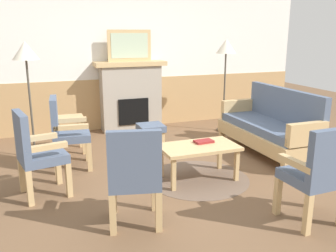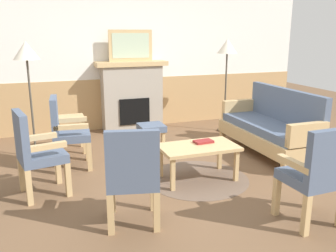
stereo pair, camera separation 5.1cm
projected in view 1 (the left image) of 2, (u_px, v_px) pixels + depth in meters
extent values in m
plane|color=brown|center=(177.00, 172.00, 4.79)|extent=(14.00, 14.00, 0.00)
cube|color=white|center=(126.00, 57.00, 6.81)|extent=(7.20, 0.12, 2.70)
cube|color=tan|center=(129.00, 103.00, 6.97)|extent=(7.20, 0.02, 0.95)
cube|color=#A39989|center=(131.00, 98.00, 6.77)|extent=(1.10, 0.36, 1.20)
cube|color=black|center=(134.00, 112.00, 6.66)|extent=(0.56, 0.02, 0.48)
cube|color=tan|center=(130.00, 64.00, 6.61)|extent=(1.30, 0.44, 0.08)
cube|color=tan|center=(129.00, 46.00, 6.53)|extent=(0.80, 0.03, 0.56)
cube|color=#B2C6A8|center=(130.00, 46.00, 6.51)|extent=(0.68, 0.01, 0.44)
cube|color=tan|center=(222.00, 136.00, 6.21)|extent=(0.08, 0.08, 0.16)
cube|color=tan|center=(284.00, 169.00, 4.68)|extent=(0.08, 0.08, 0.16)
cube|color=tan|center=(252.00, 132.00, 6.41)|extent=(0.08, 0.08, 0.16)
cube|color=tan|center=(321.00, 164.00, 4.88)|extent=(0.08, 0.08, 0.16)
cube|color=tan|center=(266.00, 137.00, 5.50)|extent=(0.70, 1.80, 0.20)
cube|color=slate|center=(267.00, 126.00, 5.46)|extent=(0.60, 1.70, 0.12)
cube|color=slate|center=(285.00, 105.00, 5.48)|extent=(0.10, 1.70, 0.50)
cube|color=tan|center=(238.00, 108.00, 6.20)|extent=(0.60, 0.10, 0.30)
cube|color=tan|center=(307.00, 134.00, 4.66)|extent=(0.60, 0.10, 0.30)
cube|color=tan|center=(174.00, 174.00, 4.20)|extent=(0.05, 0.05, 0.40)
cube|color=tan|center=(237.00, 165.00, 4.49)|extent=(0.05, 0.05, 0.40)
cube|color=tan|center=(161.00, 162.00, 4.60)|extent=(0.05, 0.05, 0.40)
cube|color=tan|center=(220.00, 154.00, 4.89)|extent=(0.05, 0.05, 0.40)
cube|color=tan|center=(199.00, 147.00, 4.49)|extent=(0.96, 0.56, 0.04)
cylinder|color=brown|center=(198.00, 178.00, 4.60)|extent=(1.29, 1.29, 0.01)
cube|color=maroon|center=(204.00, 141.00, 4.60)|extent=(0.25, 0.16, 0.03)
cube|color=tan|center=(145.00, 142.00, 5.68)|extent=(0.05, 0.05, 0.26)
cube|color=tan|center=(163.00, 140.00, 5.79)|extent=(0.05, 0.05, 0.26)
cube|color=tan|center=(140.00, 137.00, 5.96)|extent=(0.05, 0.05, 0.26)
cube|color=tan|center=(157.00, 135.00, 6.06)|extent=(0.05, 0.05, 0.26)
cube|color=slate|center=(151.00, 128.00, 5.83)|extent=(0.40, 0.40, 0.10)
cube|color=tan|center=(58.00, 168.00, 4.40)|extent=(0.07, 0.07, 0.40)
cube|color=tan|center=(69.00, 180.00, 4.05)|extent=(0.07, 0.07, 0.40)
cube|color=tan|center=(22.00, 175.00, 4.18)|extent=(0.07, 0.07, 0.40)
cube|color=tan|center=(30.00, 188.00, 3.84)|extent=(0.07, 0.07, 0.40)
cube|color=slate|center=(43.00, 157.00, 4.05)|extent=(0.57, 0.57, 0.10)
cube|color=slate|center=(22.00, 134.00, 3.88)|extent=(0.17, 0.49, 0.48)
cube|color=tan|center=(37.00, 138.00, 4.18)|extent=(0.45, 0.16, 0.06)
cube|color=tan|center=(46.00, 147.00, 3.84)|extent=(0.45, 0.16, 0.06)
cube|color=tan|center=(87.00, 147.00, 5.18)|extent=(0.06, 0.06, 0.40)
cube|color=tan|center=(90.00, 157.00, 4.79)|extent=(0.06, 0.06, 0.40)
cube|color=tan|center=(57.00, 150.00, 5.07)|extent=(0.06, 0.06, 0.40)
cube|color=tan|center=(56.00, 160.00, 4.68)|extent=(0.06, 0.06, 0.40)
cube|color=slate|center=(72.00, 136.00, 4.87)|extent=(0.52, 0.52, 0.10)
cube|color=slate|center=(54.00, 116.00, 4.74)|extent=(0.12, 0.48, 0.48)
cube|color=tan|center=(70.00, 120.00, 5.02)|extent=(0.44, 0.10, 0.06)
cube|color=tan|center=(71.00, 127.00, 4.64)|extent=(0.44, 0.10, 0.06)
cube|color=tan|center=(113.00, 194.00, 3.69)|extent=(0.07, 0.07, 0.40)
cube|color=tan|center=(155.00, 192.00, 3.74)|extent=(0.07, 0.07, 0.40)
cube|color=tan|center=(113.00, 214.00, 3.29)|extent=(0.07, 0.07, 0.40)
cube|color=tan|center=(159.00, 212.00, 3.34)|extent=(0.07, 0.07, 0.40)
cube|color=slate|center=(134.00, 179.00, 3.45)|extent=(0.58, 0.58, 0.10)
cube|color=slate|center=(135.00, 157.00, 3.18)|extent=(0.49, 0.19, 0.48)
cube|color=tan|center=(112.00, 163.00, 3.38)|extent=(0.17, 0.44, 0.06)
cube|color=tan|center=(156.00, 161.00, 3.43)|extent=(0.17, 0.44, 0.06)
cube|color=tan|center=(278.00, 196.00, 3.66)|extent=(0.06, 0.06, 0.40)
cube|color=tan|center=(310.00, 189.00, 3.81)|extent=(0.06, 0.06, 0.40)
cube|color=tan|center=(308.00, 215.00, 3.28)|extent=(0.06, 0.06, 0.40)
cube|color=slate|center=(311.00, 177.00, 3.48)|extent=(0.50, 0.50, 0.10)
cube|color=slate|center=(331.00, 155.00, 3.23)|extent=(0.48, 0.10, 0.48)
cube|color=tan|center=(296.00, 163.00, 3.37)|extent=(0.08, 0.44, 0.06)
cube|color=tan|center=(330.00, 158.00, 3.52)|extent=(0.08, 0.44, 0.06)
cube|color=tan|center=(57.00, 134.00, 5.66)|extent=(0.04, 0.04, 0.52)
cube|color=tan|center=(80.00, 132.00, 5.78)|extent=(0.04, 0.04, 0.52)
cube|color=tan|center=(59.00, 140.00, 5.33)|extent=(0.04, 0.04, 0.52)
cube|color=tan|center=(83.00, 138.00, 5.45)|extent=(0.04, 0.04, 0.52)
cube|color=tan|center=(69.00, 118.00, 5.49)|extent=(0.44, 0.44, 0.03)
cylinder|color=#332D28|center=(223.00, 130.00, 6.82)|extent=(0.24, 0.24, 0.03)
cylinder|color=#4C473D|center=(224.00, 92.00, 6.64)|extent=(0.03, 0.03, 1.40)
cone|color=silver|center=(226.00, 46.00, 6.43)|extent=(0.36, 0.36, 0.25)
cylinder|color=#332D28|center=(36.00, 156.00, 5.38)|extent=(0.24, 0.24, 0.03)
cylinder|color=#4C473D|center=(31.00, 109.00, 5.19)|extent=(0.03, 0.03, 1.40)
cone|color=silver|center=(25.00, 50.00, 4.99)|extent=(0.36, 0.36, 0.25)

